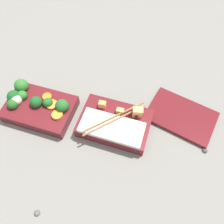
% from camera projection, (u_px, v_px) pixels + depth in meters
% --- Properties ---
extents(ground_plane, '(3.00, 3.00, 0.00)m').
position_uv_depth(ground_plane, '(77.00, 118.00, 0.67)').
color(ground_plane, slate).
extents(bento_tray_vegetable, '(0.20, 0.14, 0.07)m').
position_uv_depth(bento_tray_vegetable, '(37.00, 106.00, 0.67)').
color(bento_tray_vegetable, maroon).
rests_on(bento_tray_vegetable, ground_plane).
extents(bento_tray_rice, '(0.20, 0.15, 0.07)m').
position_uv_depth(bento_tray_rice, '(115.00, 123.00, 0.64)').
color(bento_tray_rice, maroon).
rests_on(bento_tray_rice, ground_plane).
extents(bento_lid, '(0.22, 0.17, 0.01)m').
position_uv_depth(bento_lid, '(181.00, 116.00, 0.67)').
color(bento_lid, maroon).
rests_on(bento_lid, ground_plane).
extents(pebble_0, '(0.02, 0.02, 0.02)m').
position_uv_depth(pebble_0, '(37.00, 213.00, 0.53)').
color(pebble_0, '#595651').
rests_on(pebble_0, ground_plane).
extents(pebble_1, '(0.02, 0.02, 0.02)m').
position_uv_depth(pebble_1, '(205.00, 150.00, 0.61)').
color(pebble_1, '#474442').
rests_on(pebble_1, ground_plane).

